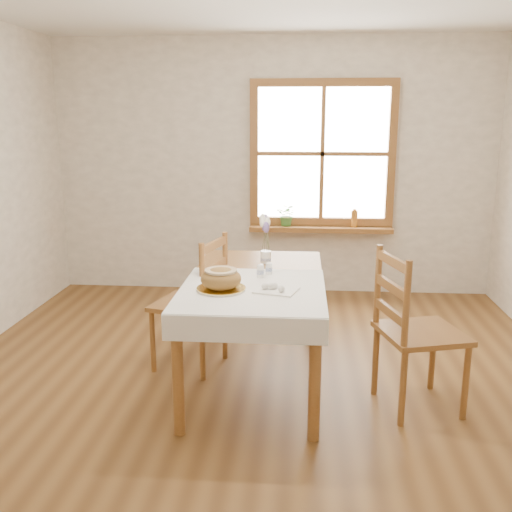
{
  "coord_description": "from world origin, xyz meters",
  "views": [
    {
      "loc": [
        0.29,
        -3.4,
        1.8
      ],
      "look_at": [
        0.0,
        0.3,
        0.9
      ],
      "focal_mm": 40.0,
      "sensor_mm": 36.0,
      "label": 1
    }
  ],
  "objects_px": {
    "chair_left": "(189,302)",
    "bread_plate": "(221,289)",
    "flower_vase": "(266,258)",
    "dining_table": "(256,290)",
    "chair_right": "(422,331)"
  },
  "relations": [
    {
      "from": "chair_left",
      "to": "bread_plate",
      "type": "bearing_deg",
      "value": 45.72
    },
    {
      "from": "chair_left",
      "to": "flower_vase",
      "type": "distance_m",
      "value": 0.65
    },
    {
      "from": "dining_table",
      "to": "chair_right",
      "type": "distance_m",
      "value": 1.11
    },
    {
      "from": "dining_table",
      "to": "chair_left",
      "type": "xyz_separation_m",
      "value": [
        -0.51,
        0.21,
        -0.17
      ]
    },
    {
      "from": "chair_left",
      "to": "flower_vase",
      "type": "height_order",
      "value": "chair_left"
    },
    {
      "from": "chair_left",
      "to": "bread_plate",
      "type": "distance_m",
      "value": 0.69
    },
    {
      "from": "bread_plate",
      "to": "chair_left",
      "type": "bearing_deg",
      "value": 120.09
    },
    {
      "from": "chair_left",
      "to": "chair_right",
      "type": "distance_m",
      "value": 1.65
    },
    {
      "from": "chair_left",
      "to": "bread_plate",
      "type": "relative_size",
      "value": 3.35
    },
    {
      "from": "chair_left",
      "to": "bread_plate",
      "type": "height_order",
      "value": "chair_left"
    },
    {
      "from": "chair_right",
      "to": "flower_vase",
      "type": "relative_size",
      "value": 11.76
    },
    {
      "from": "dining_table",
      "to": "flower_vase",
      "type": "height_order",
      "value": "flower_vase"
    },
    {
      "from": "dining_table",
      "to": "chair_right",
      "type": "xyz_separation_m",
      "value": [
        1.06,
        -0.29,
        -0.15
      ]
    },
    {
      "from": "dining_table",
      "to": "chair_left",
      "type": "relative_size",
      "value": 1.62
    },
    {
      "from": "chair_left",
      "to": "bread_plate",
      "type": "xyz_separation_m",
      "value": [
        0.32,
        -0.55,
        0.27
      ]
    }
  ]
}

